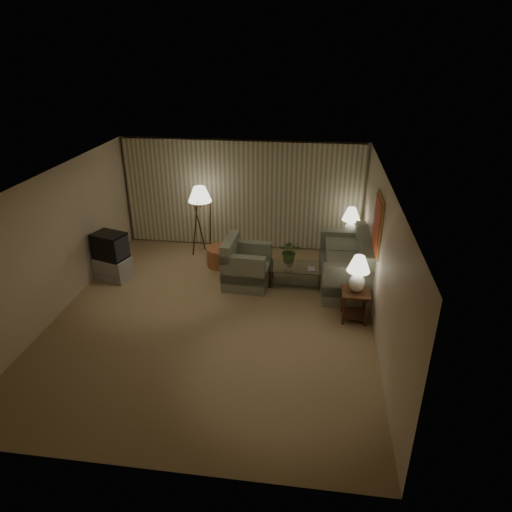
{
  "coord_description": "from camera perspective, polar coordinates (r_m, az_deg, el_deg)",
  "views": [
    {
      "loc": [
        1.8,
        -7.25,
        4.83
      ],
      "look_at": [
        0.73,
        0.6,
        1.05
      ],
      "focal_mm": 32.0,
      "sensor_mm": 36.0,
      "label": 1
    }
  ],
  "objects": [
    {
      "name": "sofa",
      "position": [
        9.93,
        10.98,
        -1.25
      ],
      "size": [
        2.05,
        1.12,
        0.88
      ],
      "rotation": [
        0.0,
        0.0,
        -1.54
      ],
      "color": "gray",
      "rests_on": "ground"
    },
    {
      "name": "side_table_near",
      "position": [
        8.77,
        12.27,
        -5.44
      ],
      "size": [
        0.52,
        0.52,
        0.6
      ],
      "color": "#331D0E",
      "rests_on": "ground"
    },
    {
      "name": "tv_cabinet",
      "position": [
        10.58,
        -17.42,
        -1.43
      ],
      "size": [
        1.04,
        0.91,
        0.5
      ],
      "primitive_type": "cube",
      "rotation": [
        0.0,
        0.0,
        -0.3
      ],
      "color": "#979799",
      "rests_on": "ground"
    },
    {
      "name": "coffee_table",
      "position": [
        9.9,
        5.03,
        -2.02
      ],
      "size": [
        1.22,
        0.67,
        0.41
      ],
      "color": "silver",
      "rests_on": "ground"
    },
    {
      "name": "side_table_far",
      "position": [
        11.09,
        11.48,
        1.35
      ],
      "size": [
        0.46,
        0.38,
        0.6
      ],
      "color": "#331D0E",
      "rests_on": "ground"
    },
    {
      "name": "armchair",
      "position": [
        9.79,
        -1.15,
        -1.35
      ],
      "size": [
        1.08,
        1.03,
        0.83
      ],
      "rotation": [
        0.0,
        0.0,
        1.52
      ],
      "color": "gray",
      "rests_on": "ground"
    },
    {
      "name": "table_lamp_near",
      "position": [
        8.48,
        12.65,
        -1.84
      ],
      "size": [
        0.42,
        0.42,
        0.72
      ],
      "color": "white",
      "rests_on": "side_table_near"
    },
    {
      "name": "book",
      "position": [
        9.74,
        6.5,
        -1.62
      ],
      "size": [
        0.2,
        0.25,
        0.02
      ],
      "primitive_type": "imported",
      "rotation": [
        0.0,
        0.0,
        0.15
      ],
      "color": "olive",
      "rests_on": "coffee_table"
    },
    {
      "name": "room_shell",
      "position": [
        9.46,
        -3.54,
        6.4
      ],
      "size": [
        6.04,
        7.02,
        2.72
      ],
      "color": "beige",
      "rests_on": "ground"
    },
    {
      "name": "vase",
      "position": [
        9.81,
        4.2,
        -0.88
      ],
      "size": [
        0.16,
        0.16,
        0.14
      ],
      "primitive_type": "imported",
      "rotation": [
        0.0,
        0.0,
        0.13
      ],
      "color": "white",
      "rests_on": "coffee_table"
    },
    {
      "name": "ground",
      "position": [
        8.9,
        -5.25,
        -7.52
      ],
      "size": [
        7.0,
        7.0,
        0.0
      ],
      "primitive_type": "plane",
      "color": "tan",
      "rests_on": "ground"
    },
    {
      "name": "table_lamp_far",
      "position": [
        10.85,
        11.77,
        4.43
      ],
      "size": [
        0.42,
        0.42,
        0.73
      ],
      "color": "white",
      "rests_on": "side_table_far"
    },
    {
      "name": "crt_tv",
      "position": [
        10.36,
        -17.8,
        1.22
      ],
      "size": [
        0.94,
        0.86,
        0.57
      ],
      "primitive_type": "cube",
      "rotation": [
        0.0,
        0.0,
        -0.3
      ],
      "color": "black",
      "rests_on": "tv_cabinet"
    },
    {
      "name": "floor_lamp",
      "position": [
        11.1,
        -6.88,
        4.54
      ],
      "size": [
        0.56,
        0.56,
        1.71
      ],
      "color": "#331D0E",
      "rests_on": "ground"
    },
    {
      "name": "ottoman",
      "position": [
        10.74,
        -4.41,
        -0.02
      ],
      "size": [
        0.71,
        0.71,
        0.44
      ],
      "primitive_type": "cylinder",
      "rotation": [
        0.0,
        0.0,
        -0.08
      ],
      "color": "#9C5D34",
      "rests_on": "ground"
    },
    {
      "name": "flowers",
      "position": [
        9.67,
        4.26,
        0.85
      ],
      "size": [
        0.47,
        0.41,
        0.51
      ],
      "primitive_type": "imported",
      "rotation": [
        0.0,
        0.0,
        -0.02
      ],
      "color": "#42652D",
      "rests_on": "vase"
    }
  ]
}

